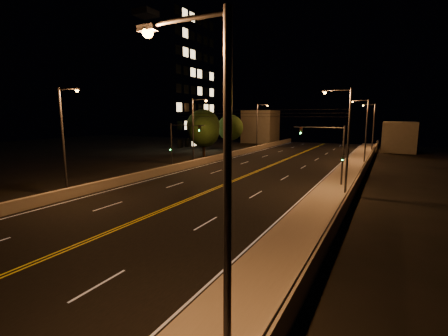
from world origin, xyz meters
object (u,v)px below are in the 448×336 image
at_px(streetlight_1, 345,135).
at_px(tree_0, 204,132).
at_px(streetlight_2, 365,127).
at_px(traffic_signal_left, 178,142).
at_px(tree_1, 203,126).
at_px(streetlight_3, 372,124).
at_px(building_tower, 148,84).
at_px(streetlight_4, 65,135).
at_px(tree_2, 230,128).
at_px(streetlight_0, 217,188).
at_px(streetlight_5, 195,127).
at_px(streetlight_6, 258,124).
at_px(traffic_signal_right, 333,148).

xyz_separation_m(streetlight_1, tree_0, (-24.57, 17.09, -1.08)).
bearing_deg(streetlight_2, tree_0, -168.76).
height_order(streetlight_2, traffic_signal_left, streetlight_2).
bearing_deg(tree_1, streetlight_3, 36.99).
bearing_deg(building_tower, streetlight_3, 21.67).
xyz_separation_m(streetlight_4, tree_2, (-5.10, 42.80, -0.84)).
relative_size(streetlight_0, streetlight_3, 1.00).
bearing_deg(tree_2, streetlight_5, -76.94).
relative_size(streetlight_1, traffic_signal_left, 1.54).
height_order(streetlight_1, streetlight_5, same).
relative_size(traffic_signal_left, tree_2, 0.84).
bearing_deg(tree_0, streetlight_4, -83.81).
height_order(streetlight_0, streetlight_6, same).
relative_size(streetlight_4, tree_1, 1.14).
bearing_deg(traffic_signal_left, streetlight_1, -9.62).
bearing_deg(streetlight_5, streetlight_4, -90.00).
relative_size(streetlight_0, streetlight_1, 1.00).
bearing_deg(streetlight_0, traffic_signal_left, 126.93).
distance_m(streetlight_0, streetlight_4, 24.59).
bearing_deg(streetlight_2, building_tower, 175.84).
bearing_deg(streetlight_1, traffic_signal_right, 113.88).
height_order(traffic_signal_right, building_tower, building_tower).
bearing_deg(streetlight_5, tree_0, 111.58).
height_order(streetlight_4, tree_2, streetlight_4).
bearing_deg(streetlight_0, tree_2, 115.85).
bearing_deg(streetlight_6, streetlight_0, -69.62).
distance_m(streetlight_4, traffic_signal_left, 15.16).
distance_m(streetlight_0, streetlight_2, 45.59).
distance_m(streetlight_0, streetlight_1, 23.61).
height_order(streetlight_2, building_tower, building_tower).
bearing_deg(tree_2, streetlight_3, 22.41).
distance_m(streetlight_6, traffic_signal_right, 36.65).
height_order(streetlight_6, tree_2, streetlight_6).
relative_size(tree_1, tree_2, 1.13).
xyz_separation_m(streetlight_2, traffic_signal_left, (-20.33, -18.53, -1.57)).
height_order(streetlight_0, traffic_signal_left, streetlight_0).
height_order(streetlight_0, building_tower, building_tower).
height_order(building_tower, tree_0, building_tower).
bearing_deg(tree_1, tree_0, -57.50).
distance_m(streetlight_1, tree_2, 40.99).
height_order(traffic_signal_right, tree_0, tree_0).
distance_m(streetlight_2, traffic_signal_left, 27.56).
relative_size(streetlight_0, traffic_signal_right, 1.54).
distance_m(streetlight_1, streetlight_3, 42.16).
relative_size(streetlight_0, streetlight_4, 1.00).
bearing_deg(streetlight_3, tree_0, -134.43).
bearing_deg(streetlight_0, streetlight_1, 90.00).
relative_size(building_tower, tree_2, 3.88).
height_order(streetlight_6, building_tower, building_tower).
relative_size(streetlight_5, tree_2, 1.29).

